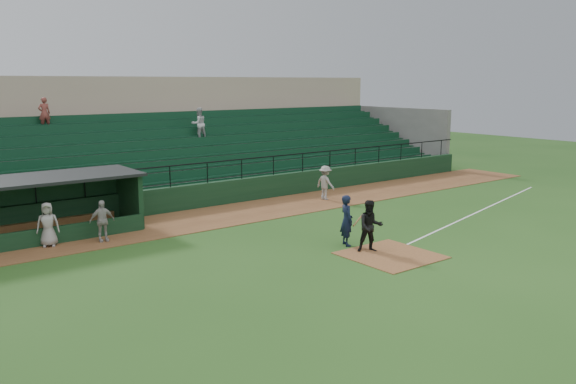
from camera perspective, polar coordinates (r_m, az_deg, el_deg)
ground at (r=21.76m, az=8.06°, el=-5.58°), size 90.00×90.00×0.00m
warning_track at (r=27.76m, az=-3.77°, el=-1.89°), size 40.00×4.00×0.03m
home_plate_dirt at (r=21.10m, az=10.01°, el=-6.12°), size 3.00×3.00×0.03m
foul_line at (r=28.52m, az=17.69°, el=-2.06°), size 17.49×4.44×0.01m
stadium_structure at (r=34.66m, az=-11.62°, el=4.27°), size 38.00×13.08×6.40m
dugout at (r=25.14m, az=-24.72°, el=-1.13°), size 8.90×3.20×2.42m
batter_at_plate at (r=21.95m, az=5.77°, el=-2.78°), size 1.13×0.82×1.93m
umpire at (r=21.21m, az=8.07°, el=-3.34°), size 1.17×1.10×1.90m
runner at (r=30.29m, az=3.68°, el=0.91°), size 0.77×1.20×1.77m
dugout_player_a at (r=23.43m, az=-17.76°, el=-2.70°), size 0.96×0.45×1.61m
dugout_player_b at (r=23.42m, az=-22.46°, el=-2.95°), size 0.95×0.78×1.66m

